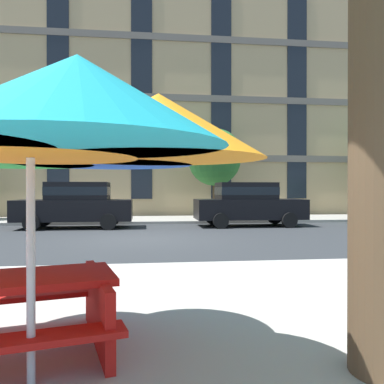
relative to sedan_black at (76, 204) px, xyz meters
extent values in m
plane|color=#2D3033|center=(2.49, -3.70, -0.95)|extent=(120.00, 120.00, 0.00)
cube|color=#9E998E|center=(2.49, 3.10, -0.89)|extent=(56.00, 3.60, 0.12)
cube|color=tan|center=(2.49, 11.30, 5.45)|extent=(38.43, 12.00, 12.80)
cube|color=#6B6056|center=(2.49, 5.26, 2.25)|extent=(37.66, 0.08, 0.36)
cube|color=#6B6056|center=(2.49, 5.26, 5.45)|extent=(37.66, 0.08, 0.36)
cube|color=#6B6056|center=(2.49, 5.26, 8.65)|extent=(37.66, 0.08, 0.36)
cube|color=black|center=(-1.78, 5.27, 5.85)|extent=(1.10, 0.06, 11.60)
cube|color=black|center=(2.49, 5.27, 5.85)|extent=(1.10, 0.06, 11.60)
cube|color=black|center=(6.76, 5.27, 5.85)|extent=(1.10, 0.06, 11.60)
cube|color=black|center=(11.03, 5.27, 5.85)|extent=(1.10, 0.06, 11.60)
cube|color=black|center=(15.30, 5.27, 5.85)|extent=(1.10, 0.06, 11.60)
cube|color=black|center=(-0.05, 0.00, -0.25)|extent=(4.40, 1.76, 0.80)
cube|color=black|center=(0.10, 0.00, 0.49)|extent=(2.30, 1.55, 0.68)
cube|color=black|center=(0.10, 0.00, 0.49)|extent=(2.32, 1.57, 0.32)
cylinder|color=black|center=(-1.42, -0.88, -0.65)|extent=(0.60, 0.22, 0.60)
cylinder|color=black|center=(-1.42, 0.88, -0.65)|extent=(0.60, 0.22, 0.60)
cylinder|color=black|center=(1.31, -0.88, -0.65)|extent=(0.60, 0.22, 0.60)
cylinder|color=black|center=(1.31, 0.88, -0.65)|extent=(0.60, 0.22, 0.60)
cube|color=black|center=(6.89, 0.00, -0.25)|extent=(4.40, 1.76, 0.80)
cube|color=black|center=(6.74, 0.00, 0.49)|extent=(2.30, 1.55, 0.68)
cube|color=black|center=(6.74, 0.00, 0.49)|extent=(2.32, 1.57, 0.32)
cylinder|color=black|center=(8.25, 0.88, -0.65)|extent=(0.60, 0.22, 0.60)
cylinder|color=black|center=(8.25, -0.88, -0.65)|extent=(0.60, 0.22, 0.60)
cylinder|color=black|center=(5.53, 0.88, -0.65)|extent=(0.60, 0.22, 0.60)
cylinder|color=black|center=(5.53, -0.88, -0.65)|extent=(0.60, 0.22, 0.60)
cylinder|color=black|center=(13.25, 0.95, -0.61)|extent=(0.68, 0.22, 0.68)
cylinder|color=#4C3823|center=(6.02, 3.09, 0.21)|extent=(0.24, 0.24, 2.33)
sphere|color=#2D702D|center=(5.97, 2.98, 2.00)|extent=(2.54, 2.54, 2.54)
sphere|color=#2D702D|center=(6.12, 3.41, 2.08)|extent=(2.30, 2.30, 2.30)
sphere|color=#2D702D|center=(6.15, 3.29, 2.33)|extent=(2.36, 2.36, 2.36)
cylinder|color=silver|center=(1.84, -12.70, 0.15)|extent=(0.06, 0.06, 2.20)
cone|color=orange|center=(2.73, -12.70, 1.01)|extent=(1.57, 1.57, 0.48)
cone|color=blue|center=(2.28, -11.93, 1.01)|extent=(1.57, 1.57, 0.48)
cone|color=green|center=(1.39, -11.93, 1.01)|extent=(1.57, 1.57, 0.48)
cone|color=#199EB2|center=(2.28, -13.47, 1.01)|extent=(1.57, 1.57, 0.48)
cone|color=orange|center=(1.84, -12.70, 1.05)|extent=(1.50, 1.50, 0.56)
cube|color=red|center=(1.46, -12.15, -0.21)|extent=(1.94, 1.21, 0.06)
cube|color=red|center=(1.31, -11.55, -0.51)|extent=(1.81, 0.70, 0.05)
cube|color=red|center=(2.21, -11.96, -0.58)|extent=(0.41, 1.38, 0.74)
camera|label=1|loc=(2.63, -15.55, 0.55)|focal=36.61mm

